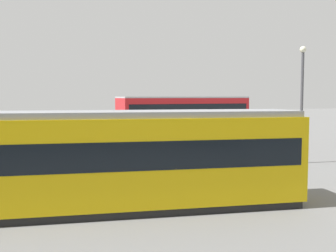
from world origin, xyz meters
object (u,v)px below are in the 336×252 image
at_px(tram_yellow, 108,159).
at_px(street_lamp, 302,95).
at_px(double_decker_bus, 184,122).
at_px(info_sign, 88,139).
at_px(pedestrian_near_railing, 132,153).

distance_m(tram_yellow, street_lamp, 13.37).
relative_size(double_decker_bus, info_sign, 4.25).
relative_size(info_sign, street_lamp, 0.37).
bearing_deg(tram_yellow, street_lamp, -151.45).
bearing_deg(double_decker_bus, pedestrian_near_railing, 56.64).
height_order(info_sign, street_lamp, street_lamp).
xyz_separation_m(pedestrian_near_railing, street_lamp, (-9.62, 0.12, 2.93)).
bearing_deg(pedestrian_near_railing, street_lamp, 179.31).
relative_size(tram_yellow, pedestrian_near_railing, 8.22).
height_order(pedestrian_near_railing, street_lamp, street_lamp).
height_order(tram_yellow, pedestrian_near_railing, tram_yellow).
distance_m(tram_yellow, pedestrian_near_railing, 6.76).
distance_m(info_sign, street_lamp, 12.01).
bearing_deg(tram_yellow, double_decker_bus, -116.67).
height_order(pedestrian_near_railing, info_sign, info_sign).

